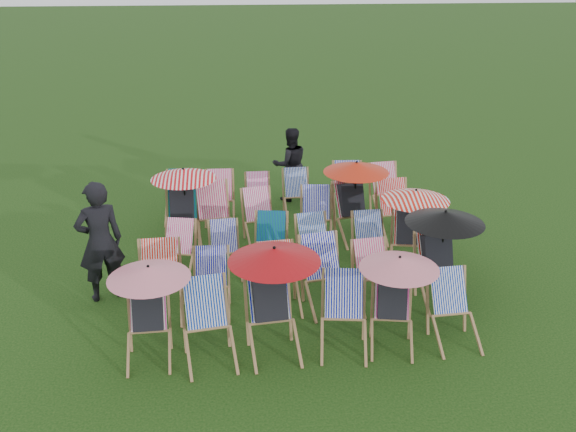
{
  "coord_description": "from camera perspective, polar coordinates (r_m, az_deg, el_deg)",
  "views": [
    {
      "loc": [
        -0.88,
        -9.39,
        5.03
      ],
      "look_at": [
        -0.07,
        0.24,
        0.9
      ],
      "focal_mm": 40.0,
      "sensor_mm": 36.0,
      "label": 1
    }
  ],
  "objects": [
    {
      "name": "deckchair_2",
      "position": [
        8.41,
        -1.37,
        -7.37
      ],
      "size": [
        1.21,
        1.3,
        1.43
      ],
      "rotation": [
        0.0,
        0.0,
        0.12
      ],
      "color": "olive",
      "rests_on": "ground"
    },
    {
      "name": "deckchair_5",
      "position": [
        9.01,
        14.58,
        -8.17
      ],
      "size": [
        0.67,
        0.89,
        0.92
      ],
      "rotation": [
        0.0,
        0.0,
        0.07
      ],
      "color": "olive",
      "rests_on": "ground"
    },
    {
      "name": "deckchair_27",
      "position": [
        12.72,
        0.87,
        1.95
      ],
      "size": [
        0.62,
        0.83,
        0.87
      ],
      "rotation": [
        0.0,
        0.0,
        0.06
      ],
      "color": "olive",
      "rests_on": "ground"
    },
    {
      "name": "ground",
      "position": [
        10.69,
        0.49,
        -4.92
      ],
      "size": [
        100.0,
        100.0,
        0.0
      ],
      "primitive_type": "plane",
      "color": "black",
      "rests_on": "ground"
    },
    {
      "name": "person_rear",
      "position": [
        13.39,
        0.2,
        4.62
      ],
      "size": [
        0.85,
        0.72,
        1.56
      ],
      "primitive_type": "imported",
      "rotation": [
        0.0,
        0.0,
        3.33
      ],
      "color": "black",
      "rests_on": "ground"
    },
    {
      "name": "deckchair_10",
      "position": [
        9.67,
        7.76,
        -5.36
      ],
      "size": [
        0.69,
        0.89,
        0.9
      ],
      "rotation": [
        0.0,
        0.0,
        0.12
      ],
      "color": "olive",
      "rests_on": "ground"
    },
    {
      "name": "person_left",
      "position": [
        9.91,
        -16.38,
        -2.19
      ],
      "size": [
        0.81,
        0.68,
        1.89
      ],
      "primitive_type": "imported",
      "rotation": [
        0.0,
        0.0,
        3.54
      ],
      "color": "black",
      "rests_on": "ground"
    },
    {
      "name": "deckchair_16",
      "position": [
        10.71,
        7.48,
        -2.44
      ],
      "size": [
        0.64,
        0.86,
        0.89
      ],
      "rotation": [
        0.0,
        0.0,
        0.07
      ],
      "color": "olive",
      "rests_on": "ground"
    },
    {
      "name": "deckchair_15",
      "position": [
        10.53,
        2.56,
        -2.7
      ],
      "size": [
        0.72,
        0.9,
        0.89
      ],
      "rotation": [
        0.0,
        0.0,
        0.18
      ],
      "color": "olive",
      "rests_on": "ground"
    },
    {
      "name": "deckchair_13",
      "position": [
        10.51,
        -5.62,
        -3.05
      ],
      "size": [
        0.6,
        0.79,
        0.82
      ],
      "rotation": [
        0.0,
        0.0,
        0.08
      ],
      "color": "olive",
      "rests_on": "ground"
    },
    {
      "name": "deckchair_21",
      "position": [
        11.59,
        2.53,
        -0.06
      ],
      "size": [
        0.71,
        0.92,
        0.94
      ],
      "rotation": [
        0.0,
        0.0,
        -0.11
      ],
      "color": "olive",
      "rests_on": "ground"
    },
    {
      "name": "deckchair_0",
      "position": [
        8.51,
        -12.32,
        -8.28
      ],
      "size": [
        1.06,
        1.12,
        1.26
      ],
      "rotation": [
        0.0,
        0.0,
        0.05
      ],
      "color": "olive",
      "rests_on": "ground"
    },
    {
      "name": "deckchair_20",
      "position": [
        11.58,
        -2.47,
        -0.16
      ],
      "size": [
        0.74,
        0.93,
        0.91
      ],
      "rotation": [
        0.0,
        0.0,
        0.18
      ],
      "color": "olive",
      "rests_on": "ground"
    },
    {
      "name": "deckchair_26",
      "position": [
        12.67,
        -2.66,
        1.71
      ],
      "size": [
        0.55,
        0.76,
        0.81
      ],
      "rotation": [
        0.0,
        0.0,
        0.01
      ],
      "color": "olive",
      "rests_on": "ground"
    },
    {
      "name": "deckchair_11",
      "position": [
        9.85,
        13.47,
        -3.39
      ],
      "size": [
        1.17,
        1.24,
        1.39
      ],
      "rotation": [
        0.0,
        0.0,
        0.07
      ],
      "color": "olive",
      "rests_on": "ground"
    },
    {
      "name": "deckchair_29",
      "position": [
        12.91,
        8.89,
        2.2
      ],
      "size": [
        0.73,
        0.95,
        0.96
      ],
      "rotation": [
        0.0,
        0.0,
        0.12
      ],
      "color": "olive",
      "rests_on": "ground"
    },
    {
      "name": "deckchair_8",
      "position": [
        9.5,
        -0.75,
        -5.67
      ],
      "size": [
        0.68,
        0.89,
        0.9
      ],
      "rotation": [
        0.0,
        0.0,
        0.1
      ],
      "color": "olive",
      "rests_on": "ground"
    },
    {
      "name": "deckchair_18",
      "position": [
        11.55,
        -9.36,
        0.92
      ],
      "size": [
        1.16,
        1.2,
        1.37
      ],
      "rotation": [
        0.0,
        0.0,
        0.02
      ],
      "color": "olive",
      "rests_on": "ground"
    },
    {
      "name": "deckchair_25",
      "position": [
        12.54,
        -6.1,
        1.63
      ],
      "size": [
        0.62,
        0.86,
        0.91
      ],
      "rotation": [
        0.0,
        0.0,
        -0.02
      ],
      "color": "olive",
      "rests_on": "ground"
    },
    {
      "name": "deckchair_17",
      "position": [
        10.76,
        10.87,
        -1.04
      ],
      "size": [
        1.12,
        1.19,
        1.33
      ],
      "rotation": [
        0.0,
        0.0,
        -0.19
      ],
      "color": "olive",
      "rests_on": "ground"
    },
    {
      "name": "deckchair_9",
      "position": [
        9.53,
        3.42,
        -5.29
      ],
      "size": [
        0.82,
        1.02,
        1.0
      ],
      "rotation": [
        0.0,
        0.0,
        0.19
      ],
      "color": "olive",
      "rests_on": "ground"
    },
    {
      "name": "deckchair_12",
      "position": [
        10.56,
        -9.91,
        -3.08
      ],
      "size": [
        0.71,
        0.88,
        0.85
      ],
      "rotation": [
        0.0,
        0.0,
        -0.2
      ],
      "color": "olive",
      "rests_on": "ground"
    },
    {
      "name": "deckchair_4",
      "position": [
        8.68,
        9.42,
        -7.41
      ],
      "size": [
        1.06,
        1.13,
        1.25
      ],
      "rotation": [
        0.0,
        0.0,
        -0.17
      ],
      "color": "olive",
      "rests_on": "ground"
    },
    {
      "name": "deckchair_7",
      "position": [
        9.47,
        -6.87,
        -6.02
      ],
      "size": [
        0.59,
        0.82,
        0.88
      ],
      "rotation": [
        0.0,
        0.0,
        -0.01
      ],
      "color": "olive",
      "rests_on": "ground"
    },
    {
      "name": "deckchair_28",
      "position": [
        12.85,
        5.38,
        2.31
      ],
      "size": [
        0.7,
        0.93,
        0.97
      ],
      "rotation": [
        0.0,
        0.0,
        -0.07
      ],
      "color": "olive",
      "rests_on": "ground"
    },
    {
      "name": "deckchair_3",
      "position": [
        8.6,
        5.0,
        -8.84
      ],
      "size": [
        0.75,
        0.97,
        0.97
      ],
      "rotation": [
        0.0,
        0.0,
        -0.13
      ],
      "color": "olive",
      "rests_on": "ground"
    },
    {
      "name": "deckchair_22",
      "position": [
        11.69,
        5.96,
        1.49
      ],
      "size": [
        1.19,
        1.29,
        1.41
      ],
      "rotation": [
        0.0,
        0.0,
        0.2
      ],
      "color": "olive",
      "rests_on": "ground"
    },
    {
      "name": "deckchair_14",
      "position": [
        10.53,
        -1.66,
        -2.63
      ],
      "size": [
        0.72,
        0.92,
        0.91
      ],
      "rotation": [
        0.0,
        0.0,
        -0.16
      ],
      "color": "olive",
      "rests_on": "ground"
    },
    {
      "name": "deckchair_19",
      "position": [
        11.59,
        -6.55,
        0.06
      ],
      "size": [
        0.82,
        1.04,
        1.03
      ],
      "rotation": [
        0.0,
        0.0,
        0.16
      ],
      "color": "olive",
      "rests_on": "ground"
    },
    {
      "name": "deckchair_24",
      "position": [
        12.69,
        -9.6,
        1.65
      ],
      "size": [
        0.63,
        0.86,
        0.91
      ],
      "rotation": [
        0.0,
        0.0,
        -0.03
      ],
      "color": "olive",
      "rests_on": "ground"
    },
    {
      "name": "deckchair_23",
      "position": [
        11.91,
        9.66,
        0.41
      ],
      "size": [
        0.74,
        0.97,
        0.99
      ],
      "rotation": [
        0.0,
        0.0,
        0.1
      ],
      "color": "olive",
      "rests_on": "ground"
    },
    {
      "name": "deckchair_1",
      "position": [
        8.42,
        -7.09,
        -9.63
      ],
      "size": [
        0.8,
        1.01,
        0.99
      ],
      "rotation": [
        0.0,
        0.0,
        0.17
      ],
      "color": "olive",
      "rests_on": "ground"
    },
    {
      "name": "deckchair_6",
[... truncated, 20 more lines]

